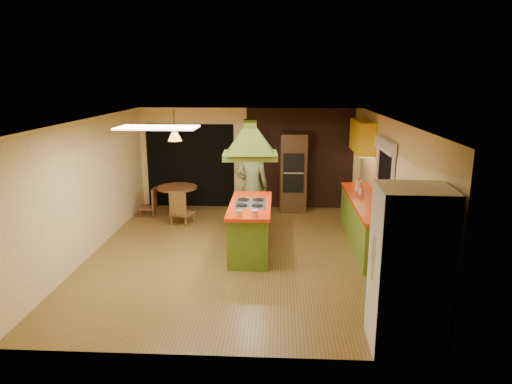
# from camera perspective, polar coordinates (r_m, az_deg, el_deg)

# --- Properties ---
(ground) EXTENTS (6.50, 6.50, 0.00)m
(ground) POSITION_cam_1_polar(r_m,az_deg,el_deg) (8.66, -2.17, -7.70)
(ground) COLOR brown
(ground) RESTS_ON ground
(room_walls) EXTENTS (5.50, 6.50, 6.50)m
(room_walls) POSITION_cam_1_polar(r_m,az_deg,el_deg) (8.28, -2.25, 0.36)
(room_walls) COLOR #FAEAB3
(room_walls) RESTS_ON ground
(ceiling_plane) EXTENTS (6.50, 6.50, 0.00)m
(ceiling_plane) POSITION_cam_1_polar(r_m,az_deg,el_deg) (8.07, -2.34, 9.01)
(ceiling_plane) COLOR silver
(ceiling_plane) RESTS_ON room_walls
(brick_panel) EXTENTS (2.64, 0.03, 2.50)m
(brick_panel) POSITION_cam_1_polar(r_m,az_deg,el_deg) (11.42, 5.50, 4.13)
(brick_panel) COLOR #381E14
(brick_panel) RESTS_ON ground
(nook_opening) EXTENTS (2.20, 0.03, 2.10)m
(nook_opening) POSITION_cam_1_polar(r_m,az_deg,el_deg) (11.66, -8.17, 3.26)
(nook_opening) COLOR black
(nook_opening) RESTS_ON ground
(right_counter) EXTENTS (0.62, 3.05, 0.92)m
(right_counter) POSITION_cam_1_polar(r_m,az_deg,el_deg) (9.20, 13.57, -3.72)
(right_counter) COLOR olive
(right_counter) RESTS_ON ground
(upper_cabinets) EXTENTS (0.34, 1.40, 0.70)m
(upper_cabinets) POSITION_cam_1_polar(r_m,az_deg,el_deg) (10.44, 13.13, 6.78)
(upper_cabinets) COLOR yellow
(upper_cabinets) RESTS_ON room_walls
(window_right) EXTENTS (0.12, 1.35, 1.06)m
(window_right) POSITION_cam_1_polar(r_m,az_deg,el_deg) (8.75, 15.88, 4.06)
(window_right) COLOR black
(window_right) RESTS_ON room_walls
(fluor_panel) EXTENTS (1.20, 0.60, 0.03)m
(fluor_panel) POSITION_cam_1_polar(r_m,az_deg,el_deg) (7.09, -12.22, 7.87)
(fluor_panel) COLOR white
(fluor_panel) RESTS_ON ceiling_plane
(kitchen_island) EXTENTS (0.77, 1.91, 0.97)m
(kitchen_island) POSITION_cam_1_polar(r_m,az_deg,el_deg) (8.57, -0.70, -4.49)
(kitchen_island) COLOR #56751D
(kitchen_island) RESTS_ON ground
(range_hood) EXTENTS (1.01, 0.75, 0.79)m
(range_hood) POSITION_cam_1_polar(r_m,az_deg,el_deg) (8.18, -0.74, 7.35)
(range_hood) COLOR #526619
(range_hood) RESTS_ON ceiling_plane
(man) EXTENTS (0.71, 0.48, 1.92)m
(man) POSITION_cam_1_polar(r_m,az_deg,el_deg) (9.70, -0.51, 0.65)
(man) COLOR #474E29
(man) RESTS_ON ground
(refrigerator) EXTENTS (0.85, 0.80, 2.01)m
(refrigerator) POSITION_cam_1_polar(r_m,az_deg,el_deg) (5.78, 18.56, -9.15)
(refrigerator) COLOR white
(refrigerator) RESTS_ON ground
(wall_oven) EXTENTS (0.65, 0.62, 1.92)m
(wall_oven) POSITION_cam_1_polar(r_m,az_deg,el_deg) (11.19, 4.66, 2.43)
(wall_oven) COLOR #4E3419
(wall_oven) RESTS_ON ground
(dining_table) EXTENTS (0.94, 0.94, 0.71)m
(dining_table) POSITION_cam_1_polar(r_m,az_deg,el_deg) (11.01, -9.80, -0.40)
(dining_table) COLOR brown
(dining_table) RESTS_ON ground
(chair_left) EXTENTS (0.37, 0.37, 0.68)m
(chair_left) POSITION_cam_1_polar(r_m,az_deg,el_deg) (11.13, -13.39, -1.25)
(chair_left) COLOR brown
(chair_left) RESTS_ON ground
(chair_near) EXTENTS (0.54, 0.54, 0.78)m
(chair_near) POSITION_cam_1_polar(r_m,az_deg,el_deg) (10.37, -9.20, -1.88)
(chair_near) COLOR brown
(chair_near) RESTS_ON ground
(pendant_lamp) EXTENTS (0.41, 0.41, 0.21)m
(pendant_lamp) POSITION_cam_1_polar(r_m,az_deg,el_deg) (10.75, -10.11, 6.86)
(pendant_lamp) COLOR #FF9E3F
(pendant_lamp) RESTS_ON ceiling_plane
(canister_large) EXTENTS (0.15, 0.15, 0.22)m
(canister_large) POSITION_cam_1_polar(r_m,az_deg,el_deg) (9.75, 12.69, 0.80)
(canister_large) COLOR #FCF1CB
(canister_large) RESTS_ON right_counter
(canister_medium) EXTENTS (0.17, 0.17, 0.21)m
(canister_medium) POSITION_cam_1_polar(r_m,az_deg,el_deg) (9.74, 12.70, 0.76)
(canister_medium) COLOR beige
(canister_medium) RESTS_ON right_counter
(canister_small) EXTENTS (0.13, 0.13, 0.14)m
(canister_small) POSITION_cam_1_polar(r_m,az_deg,el_deg) (9.42, 13.02, 0.08)
(canister_small) COLOR beige
(canister_small) RESTS_ON right_counter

